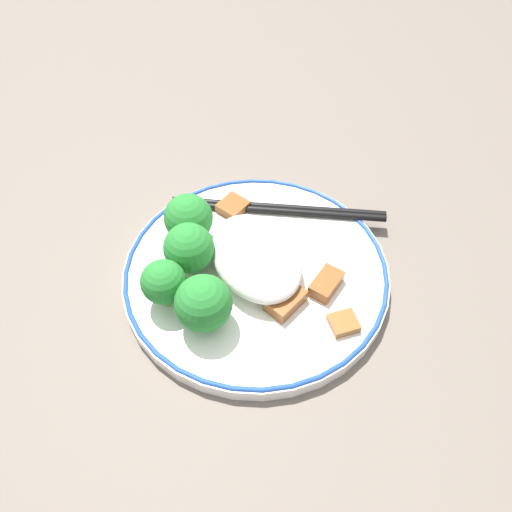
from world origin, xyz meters
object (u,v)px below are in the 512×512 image
at_px(broccoli_mid_left, 203,303).
at_px(chopsticks, 278,209).
at_px(broccoli_back_center, 189,248).
at_px(plate, 256,272).
at_px(broccoli_back_left, 189,219).
at_px(broccoli_back_right, 163,282).

relative_size(broccoli_mid_left, chopsticks, 0.27).
bearing_deg(broccoli_back_center, plate, -116.13).
bearing_deg(broccoli_back_left, broccoli_back_center, 160.29).
height_order(broccoli_back_center, broccoli_mid_left, broccoli_mid_left).
relative_size(broccoli_back_right, broccoli_mid_left, 0.91).
bearing_deg(broccoli_back_center, broccoli_back_right, 128.27).
distance_m(plate, broccoli_mid_left, 0.09).
height_order(broccoli_back_right, chopsticks, broccoli_back_right).
xyz_separation_m(broccoli_back_left, chopsticks, (-0.00, -0.10, -0.03)).
xyz_separation_m(broccoli_back_center, chopsticks, (0.03, -0.11, -0.03)).
distance_m(plate, broccoli_back_right, 0.10).
bearing_deg(chopsticks, broccoli_back_left, 89.55).
bearing_deg(chopsticks, broccoli_back_right, 112.67).
xyz_separation_m(plate, broccoli_back_left, (0.06, 0.05, 0.04)).
xyz_separation_m(broccoli_back_left, broccoli_back_right, (-0.06, 0.05, -0.00)).
relative_size(plate, chopsticks, 1.27).
distance_m(broccoli_back_center, chopsticks, 0.12).
height_order(broccoli_back_left, chopsticks, broccoli_back_left).
bearing_deg(broccoli_back_right, chopsticks, -67.33).
height_order(broccoli_back_left, broccoli_back_center, broccoli_back_left).
relative_size(broccoli_back_right, chopsticks, 0.24).
bearing_deg(broccoli_back_center, chopsticks, -73.13).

